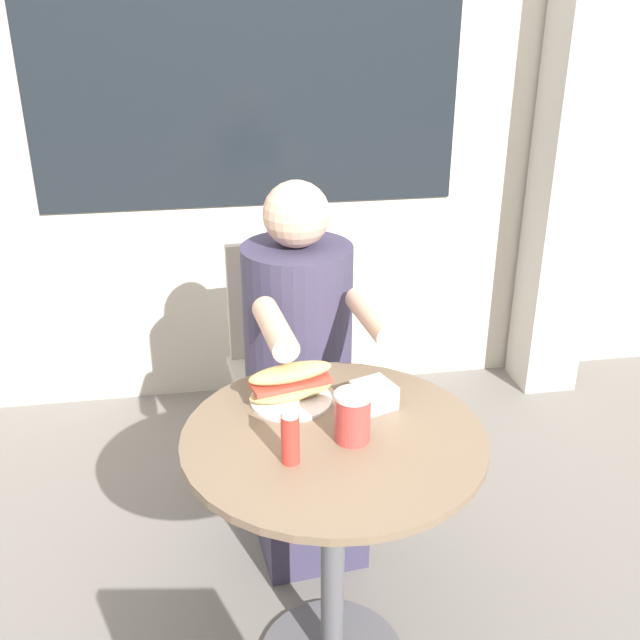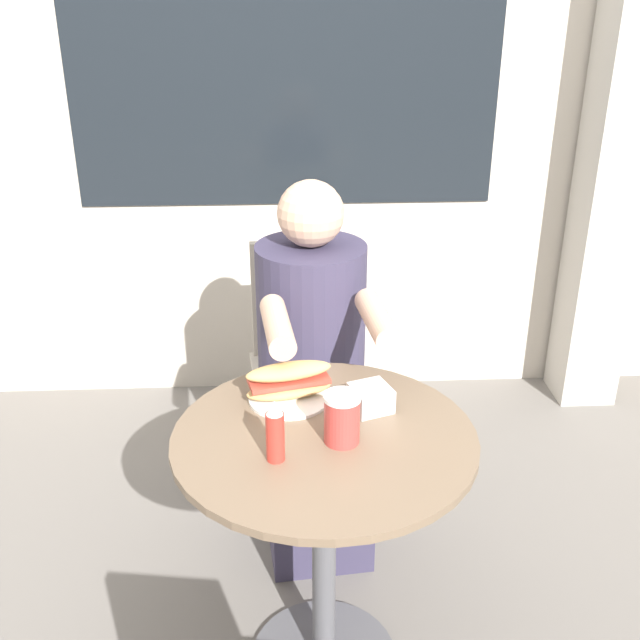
% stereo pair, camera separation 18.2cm
% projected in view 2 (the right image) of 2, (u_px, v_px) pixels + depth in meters
% --- Properties ---
extents(storefront_wall, '(8.00, 0.09, 2.80)m').
position_uv_depth(storefront_wall, '(302.00, 58.00, 2.84)').
color(storefront_wall, beige).
rests_on(storefront_wall, ground_plane).
extents(lattice_pillar, '(0.23, 0.23, 2.40)m').
position_uv_depth(lattice_pillar, '(623.00, 117.00, 2.82)').
color(lattice_pillar, '#B2ADA3').
rests_on(lattice_pillar, ground_plane).
extents(cafe_table, '(0.71, 0.71, 0.72)m').
position_uv_depth(cafe_table, '(324.00, 502.00, 1.80)').
color(cafe_table, brown).
rests_on(cafe_table, ground_plane).
extents(diner_chair, '(0.42, 0.42, 0.87)m').
position_uv_depth(diner_chair, '(305.00, 343.00, 2.60)').
color(diner_chair, '#ADA393').
rests_on(diner_chair, ground_plane).
extents(seated_diner, '(0.38, 0.60, 1.17)m').
position_uv_depth(seated_diner, '(313.00, 395.00, 2.29)').
color(seated_diner, '#38334C').
rests_on(seated_diner, ground_plane).
extents(sandwich_on_plate, '(0.23, 0.20, 0.10)m').
position_uv_depth(sandwich_on_plate, '(289.00, 384.00, 1.85)').
color(sandwich_on_plate, white).
rests_on(sandwich_on_plate, cafe_table).
extents(drink_cup, '(0.08, 0.08, 0.12)m').
position_uv_depth(drink_cup, '(342.00, 418.00, 1.67)').
color(drink_cup, '#B73D38').
rests_on(drink_cup, cafe_table).
extents(napkin_box, '(0.12, 0.12, 0.06)m').
position_uv_depth(napkin_box, '(371.00, 398.00, 1.81)').
color(napkin_box, silver).
rests_on(napkin_box, cafe_table).
extents(condiment_bottle, '(0.04, 0.04, 0.15)m').
position_uv_depth(condiment_bottle, '(275.00, 431.00, 1.60)').
color(condiment_bottle, red).
rests_on(condiment_bottle, cafe_table).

